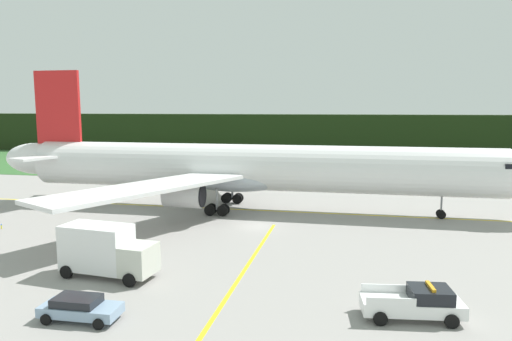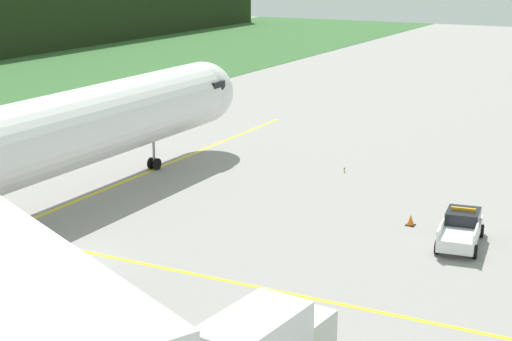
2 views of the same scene
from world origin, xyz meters
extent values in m
plane|color=gray|center=(0.00, 0.00, 0.00)|extent=(320.00, 320.00, 0.00)
cube|color=#33612E|center=(0.00, 48.66, 0.02)|extent=(320.00, 46.60, 0.04)
cube|color=black|center=(0.00, 69.54, 4.93)|extent=(288.00, 6.90, 9.86)
cube|color=yellow|center=(-1.52, 6.90, 0.00)|extent=(83.12, 1.18, 0.01)
cube|color=yellow|center=(1.82, -17.85, 0.00)|extent=(0.69, 37.35, 0.01)
cylinder|color=silver|center=(-1.52, 6.90, 4.89)|extent=(52.00, 5.65, 5.10)
ellipsoid|color=silver|center=(-29.02, 6.61, 5.28)|extent=(8.20, 3.91, 3.83)
ellipsoid|color=#B4BCC8|center=(-4.12, 6.87, 3.49)|extent=(12.25, 5.49, 2.81)
cube|color=black|center=(24.25, 7.17, 5.79)|extent=(1.85, 4.87, 0.70)
cube|color=silver|center=(-9.47, 18.32, 4.26)|extent=(14.50, 21.19, 0.35)
cylinder|color=#B1B1B1|center=(-7.21, 14.86, 3.01)|extent=(3.79, 2.50, 2.46)
cylinder|color=black|center=(-5.27, 14.88, 3.01)|extent=(0.14, 2.26, 2.26)
cube|color=silver|center=(-9.23, -4.69, 4.26)|extent=(14.15, 21.29, 0.35)
cylinder|color=#B1B1B1|center=(-7.04, -1.18, 3.01)|extent=(3.79, 2.50, 2.46)
cylinder|color=black|center=(-5.10, -1.16, 3.01)|extent=(0.14, 2.26, 2.26)
cube|color=red|center=(-25.77, 6.64, 10.89)|extent=(5.73, 0.50, 9.95)
cube|color=silver|center=(-26.31, 9.85, 5.79)|extent=(4.62, 6.62, 0.28)
cube|color=silver|center=(-26.24, 3.43, 5.79)|extent=(4.51, 6.60, 0.28)
cylinder|color=gray|center=(18.22, 7.11, 1.62)|extent=(0.20, 0.20, 2.34)
cylinder|color=black|center=(18.22, 7.37, 0.45)|extent=(0.90, 0.23, 0.90)
cylinder|color=black|center=(18.22, 6.85, 0.45)|extent=(0.90, 0.23, 0.90)
cylinder|color=gray|center=(-5.15, 10.18, 1.77)|extent=(0.28, 0.28, 2.34)
cylinder|color=black|center=(-4.45, 9.84, 0.60)|extent=(1.20, 0.31, 1.20)
cylinder|color=black|center=(-4.45, 10.54, 0.60)|extent=(1.20, 0.31, 1.20)
cylinder|color=black|center=(-5.85, 9.82, 0.60)|extent=(1.20, 0.31, 1.20)
cylinder|color=black|center=(-5.85, 10.52, 0.60)|extent=(1.20, 0.31, 1.20)
cylinder|color=gray|center=(-5.08, 3.54, 1.77)|extent=(0.28, 0.28, 2.34)
cylinder|color=black|center=(-4.38, 3.90, 0.60)|extent=(1.20, 0.31, 1.20)
cylinder|color=black|center=(-4.38, 3.20, 0.60)|extent=(1.20, 0.31, 1.20)
cylinder|color=black|center=(-5.78, 3.89, 0.60)|extent=(1.20, 0.31, 1.20)
cylinder|color=black|center=(-5.78, 3.19, 0.60)|extent=(1.20, 0.31, 1.20)
cube|color=white|center=(12.49, -17.92, 0.73)|extent=(5.63, 2.68, 0.70)
cube|color=black|center=(13.46, -17.80, 1.43)|extent=(2.38, 2.10, 0.70)
cube|color=white|center=(11.08, -17.15, 1.31)|extent=(2.59, 0.43, 0.45)
cube|color=white|center=(11.32, -19.03, 1.31)|extent=(2.59, 0.43, 0.45)
cube|color=orange|center=(13.46, -17.80, 1.86)|extent=(0.38, 1.41, 0.16)
cylinder|color=black|center=(14.18, -16.68, 0.38)|extent=(0.78, 0.34, 0.76)
cylinder|color=black|center=(14.45, -18.70, 0.38)|extent=(0.78, 0.34, 0.76)
cylinder|color=black|center=(10.53, -17.15, 0.38)|extent=(0.78, 0.34, 0.76)
cylinder|color=black|center=(10.79, -19.17, 0.38)|extent=(0.78, 0.34, 0.76)
cube|color=beige|center=(-4.67, -15.78, 1.45)|extent=(2.13, 2.58, 2.00)
cube|color=white|center=(-7.93, -15.45, 2.00)|extent=(4.89, 2.86, 3.09)
cylinder|color=#99999E|center=(-7.01, -15.55, 0.36)|extent=(0.78, 0.18, 1.04)
cylinder|color=#99999E|center=(-8.86, -15.36, 0.36)|extent=(0.78, 0.18, 1.04)
cylinder|color=black|center=(-4.55, -14.59, 0.45)|extent=(0.92, 0.35, 0.90)
cylinder|color=black|center=(-4.79, -16.98, 0.45)|extent=(0.92, 0.35, 0.90)
cylinder|color=black|center=(-9.44, -14.09, 0.45)|extent=(0.92, 0.35, 0.90)
cylinder|color=black|center=(-9.68, -16.48, 0.45)|extent=(0.92, 0.35, 0.90)
cube|color=#819CB8|center=(-5.15, -21.86, 0.57)|extent=(4.37, 1.89, 0.55)
cube|color=black|center=(-5.36, -21.87, 1.08)|extent=(2.47, 1.62, 0.45)
cylinder|color=black|center=(-3.66, -20.92, 0.30)|extent=(0.61, 0.20, 0.60)
cylinder|color=black|center=(-3.61, -22.71, 0.30)|extent=(0.61, 0.20, 0.60)
cylinder|color=black|center=(-6.69, -21.01, 0.30)|extent=(0.61, 0.20, 0.60)
cylinder|color=black|center=(-6.63, -22.80, 0.30)|extent=(0.61, 0.20, 0.60)
cube|color=black|center=(14.55, -14.39, 0.01)|extent=(0.55, 0.55, 0.03)
cone|color=orange|center=(14.55, -14.39, 0.36)|extent=(0.43, 0.43, 0.67)
cylinder|color=yellow|center=(-23.62, -6.16, 0.18)|extent=(0.10, 0.10, 0.36)
sphere|color=blue|center=(-23.62, -6.16, 0.41)|extent=(0.12, 0.12, 0.12)
camera|label=1|loc=(9.21, -43.43, 11.50)|focal=32.66mm
camera|label=2|loc=(-31.39, -27.97, 16.08)|focal=56.85mm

